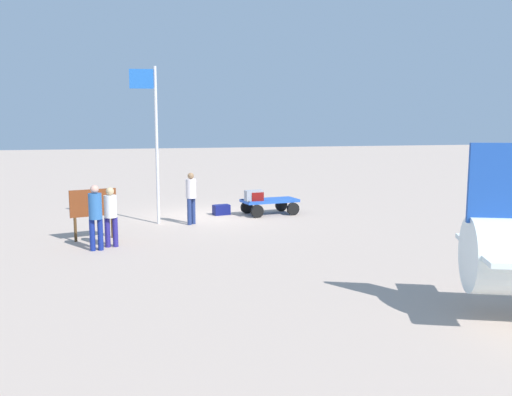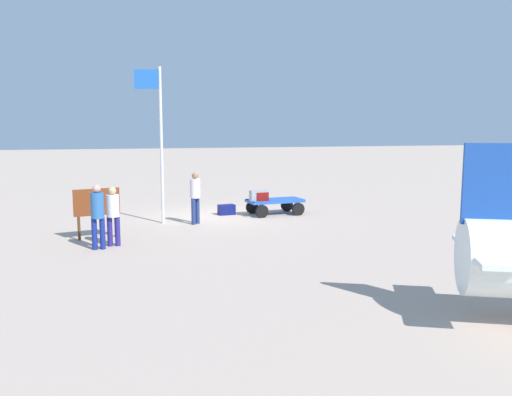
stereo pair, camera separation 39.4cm
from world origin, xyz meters
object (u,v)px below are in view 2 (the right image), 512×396
object	(u,v)px
suitcase_maroon	(259,195)
flagpole	(158,132)
suitcase_grey	(261,196)
worker_trailing	(113,212)
worker_supervisor	(98,212)
luggage_cart	(274,203)
suitcase_olive	(227,210)
worker_lead	(195,194)
signboard	(97,205)

from	to	relation	value
suitcase_maroon	flagpole	size ratio (longest dim) A/B	0.13
suitcase_grey	worker_trailing	xyz separation A→B (m)	(5.08, 3.56, 0.21)
suitcase_grey	worker_supervisor	size ratio (longest dim) A/B	0.28
luggage_cart	flagpole	xyz separation A→B (m)	(4.15, 0.70, 2.58)
suitcase_grey	suitcase_olive	distance (m)	1.40
worker_lead	worker_trailing	bearing A→B (deg)	45.34
suitcase_maroon	flagpole	world-z (taller)	flagpole
luggage_cart	worker_trailing	distance (m)	6.79
flagpole	suitcase_maroon	bearing A→B (deg)	-172.01
suitcase_maroon	worker_trailing	world-z (taller)	worker_trailing
suitcase_grey	signboard	bearing A→B (deg)	24.08
luggage_cart	suitcase_grey	bearing A→B (deg)	20.69
suitcase_olive	worker_lead	world-z (taller)	worker_lead
luggage_cart	worker_lead	xyz separation A→B (m)	(3.05, 1.15, 0.57)
suitcase_grey	worker_lead	size ratio (longest dim) A/B	0.28
flagpole	signboard	bearing A→B (deg)	45.81
luggage_cart	worker_trailing	xyz separation A→B (m)	(5.63, 3.76, 0.51)
worker_supervisor	flagpole	bearing A→B (deg)	-118.89
worker_lead	flagpole	size ratio (longest dim) A/B	0.33
suitcase_olive	worker_supervisor	distance (m)	6.27
worker_supervisor	suitcase_olive	bearing A→B (deg)	-134.03
worker_lead	worker_supervisor	bearing A→B (deg)	44.60
flagpole	suitcase_grey	bearing A→B (deg)	-172.22
suitcase_grey	suitcase_olive	bearing A→B (deg)	-28.06
signboard	worker_trailing	bearing A→B (deg)	112.20
suitcase_maroon	worker_lead	xyz separation A→B (m)	(2.40, 0.94, 0.24)
worker_trailing	signboard	bearing A→B (deg)	-67.80
suitcase_grey	signboard	xyz separation A→B (m)	(5.53, 2.47, 0.25)
luggage_cart	suitcase_maroon	distance (m)	0.75
worker_lead	signboard	xyz separation A→B (m)	(3.03, 1.53, -0.03)
signboard	suitcase_grey	bearing A→B (deg)	-155.92
suitcase_olive	luggage_cart	bearing A→B (deg)	166.64
worker_supervisor	flagpole	world-z (taller)	flagpole
suitcase_grey	signboard	distance (m)	6.06
suitcase_grey	worker_lead	bearing A→B (deg)	20.61
luggage_cart	suitcase_olive	xyz separation A→B (m)	(1.69, -0.40, -0.23)
worker_lead	suitcase_grey	bearing A→B (deg)	-159.39
worker_lead	luggage_cart	bearing A→B (deg)	-159.38
luggage_cart	suitcase_olive	world-z (taller)	luggage_cart
suitcase_grey	flagpole	distance (m)	4.29
signboard	flagpole	bearing A→B (deg)	-134.19
signboard	luggage_cart	bearing A→B (deg)	-156.22
luggage_cart	suitcase_olive	bearing A→B (deg)	-13.36
suitcase_grey	worker_trailing	distance (m)	6.21
suitcase_grey	worker_lead	xyz separation A→B (m)	(2.50, 0.94, 0.28)
suitcase_maroon	worker_supervisor	size ratio (longest dim) A/B	0.39
flagpole	signboard	world-z (taller)	flagpole
suitcase_olive	signboard	xyz separation A→B (m)	(4.39, 3.08, 0.78)
worker_lead	worker_trailing	xyz separation A→B (m)	(2.58, 2.62, -0.07)
signboard	suitcase_maroon	bearing A→B (deg)	-155.54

